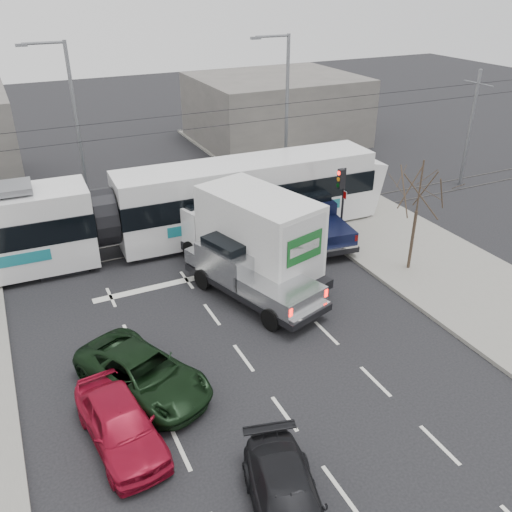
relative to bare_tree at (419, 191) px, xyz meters
name	(u,v)px	position (x,y,z in m)	size (l,w,h in m)	color
ground	(286,345)	(-7.60, -2.50, -3.79)	(120.00, 120.00, 0.00)	black
sidewalk_right	(473,288)	(1.40, -2.50, -3.72)	(6.00, 60.00, 0.15)	gray
rails	(192,237)	(-7.60, 7.50, -3.78)	(60.00, 1.60, 0.03)	#33302D
building_right	(275,109)	(4.40, 21.50, -1.29)	(12.00, 10.00, 5.00)	slate
bare_tree	(419,191)	(0.00, 0.00, 0.00)	(2.40, 2.40, 5.00)	#47382B
traffic_signal	(342,189)	(-1.13, 4.00, -1.05)	(0.44, 0.44, 3.60)	black
street_lamp_near	(284,106)	(-0.29, 11.50, 1.32)	(2.38, 0.25, 9.00)	slate
street_lamp_far	(73,119)	(-11.79, 13.50, 1.32)	(2.38, 0.25, 9.00)	slate
catenary	(188,164)	(-7.60, 7.50, 0.09)	(60.00, 0.20, 7.00)	black
tram	(103,218)	(-11.92, 7.16, -1.80)	(27.53, 3.71, 5.60)	white
silver_pickup	(247,270)	(-7.41, 1.28, -2.63)	(4.03, 6.82, 2.35)	black
box_truck	(248,234)	(-6.61, 2.88, -1.86)	(4.71, 8.26, 3.91)	black
navy_pickup	(315,217)	(-2.06, 4.79, -2.69)	(2.60, 5.50, 2.23)	black
green_car	(143,373)	(-12.84, -2.61, -3.11)	(2.26, 4.90, 1.36)	black
red_car	(120,423)	(-14.00, -4.46, -3.07)	(1.70, 4.22, 1.44)	maroon
dark_car	(288,503)	(-10.95, -8.70, -3.18)	(1.71, 4.20, 1.22)	black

